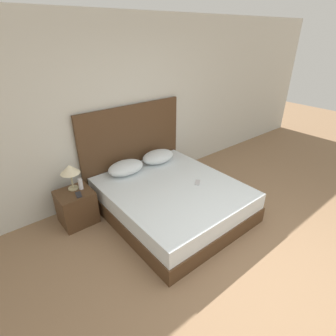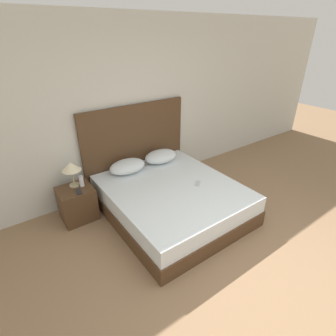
{
  "view_description": "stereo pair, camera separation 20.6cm",
  "coord_description": "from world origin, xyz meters",
  "views": [
    {
      "loc": [
        -2.02,
        -0.79,
        2.44
      ],
      "look_at": [
        0.06,
        1.76,
        0.72
      ],
      "focal_mm": 28.0,
      "sensor_mm": 36.0,
      "label": 1
    },
    {
      "loc": [
        -1.85,
        -0.91,
        2.44
      ],
      "look_at": [
        0.06,
        1.76,
        0.72
      ],
      "focal_mm": 28.0,
      "sensor_mm": 36.0,
      "label": 2
    }
  ],
  "objects": [
    {
      "name": "headboard",
      "position": [
        0.06,
        2.67,
        0.72
      ],
      "size": [
        1.84,
        0.05,
        1.43
      ],
      "color": "#4C331E",
      "rests_on": "ground_plane"
    },
    {
      "name": "ground_plane",
      "position": [
        0.0,
        0.0,
        0.0
      ],
      "size": [
        16.0,
        16.0,
        0.0
      ],
      "primitive_type": "plane",
      "color": "#8C6B4C"
    },
    {
      "name": "phone_on_nightstand",
      "position": [
        -1.09,
        2.24,
        0.5
      ],
      "size": [
        0.1,
        0.16,
        0.01
      ],
      "color": "#232328",
      "rests_on": "nightstand"
    },
    {
      "name": "wall_back",
      "position": [
        0.0,
        2.75,
        1.35
      ],
      "size": [
        10.0,
        0.06,
        2.7
      ],
      "color": "silver",
      "rests_on": "ground_plane"
    },
    {
      "name": "table_lamp",
      "position": [
        -1.08,
        2.44,
        0.79
      ],
      "size": [
        0.26,
        0.26,
        0.37
      ],
      "color": "tan",
      "rests_on": "nightstand"
    },
    {
      "name": "nightstand",
      "position": [
        -1.12,
        2.35,
        0.25
      ],
      "size": [
        0.47,
        0.44,
        0.49
      ],
      "color": "#4C331E",
      "rests_on": "ground_plane"
    },
    {
      "name": "toiletry_bottle",
      "position": [
        -1.0,
        2.37,
        0.57
      ],
      "size": [
        0.06,
        0.06,
        0.16
      ],
      "color": "silver",
      "rests_on": "nightstand"
    },
    {
      "name": "bed",
      "position": [
        0.06,
        1.66,
        0.23
      ],
      "size": [
        1.75,
        1.98,
        0.47
      ],
      "color": "#4C331E",
      "rests_on": "ground_plane"
    },
    {
      "name": "pillow_right",
      "position": [
        0.37,
        2.41,
        0.56
      ],
      "size": [
        0.58,
        0.39,
        0.2
      ],
      "color": "silver",
      "rests_on": "bed"
    },
    {
      "name": "phone_on_bed",
      "position": [
        0.4,
        1.49,
        0.47
      ],
      "size": [
        0.16,
        0.15,
        0.01
      ],
      "color": "#B7B7BC",
      "rests_on": "bed"
    },
    {
      "name": "pillow_left",
      "position": [
        -0.25,
        2.41,
        0.56
      ],
      "size": [
        0.58,
        0.39,
        0.2
      ],
      "color": "silver",
      "rests_on": "bed"
    }
  ]
}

